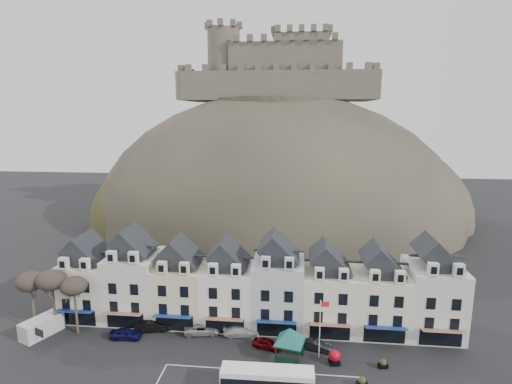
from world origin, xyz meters
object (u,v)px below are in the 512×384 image
red_buoy (334,357)px  car_black (153,325)px  bus (267,379)px  bus_shelter (290,335)px  car_white (241,331)px  car_maroon (267,344)px  car_silver (203,329)px  white_van (42,326)px  car_navy (126,334)px  flagpole (321,325)px  car_charcoal (317,345)px

red_buoy → car_black: (-23.61, 4.77, -0.10)m
bus → red_buoy: bus is taller
bus → bus_shelter: 6.45m
car_white → car_maroon: (3.60, -2.50, -0.06)m
red_buoy → car_black: 24.09m
car_black → car_silver: bearing=-104.8°
car_silver → car_maroon: car_silver is taller
bus_shelter → car_maroon: bearing=154.6°
bus_shelter → white_van: (-32.55, 2.14, -2.03)m
car_navy → car_black: bearing=-53.8°
car_black → bus_shelter: bearing=-119.0°
white_van → car_silver: size_ratio=1.19×
red_buoy → flagpole: size_ratio=0.23×
car_navy → car_maroon: bearing=-93.5°
red_buoy → car_black: bearing=168.6°
bus → red_buoy: (7.41, 5.68, -0.64)m
car_black → car_white: bearing=-104.8°
flagpole → car_charcoal: bearing=99.1°
flagpole → white_van: flagpole is taller
bus_shelter → car_charcoal: bus_shelter is taller
flagpole → car_silver: (-15.17, 3.72, -3.56)m
car_silver → car_charcoal: size_ratio=1.27×
car_maroon → car_black: bearing=97.9°
car_white → car_charcoal: bearing=-108.1°
car_charcoal → bus_shelter: bearing=141.9°
flagpole → car_navy: size_ratio=1.82×
bus → white_van: bearing=164.3°
white_van → car_black: bearing=32.8°
bus_shelter → car_silver: bus_shelter is taller
white_van → car_charcoal: (35.87, 0.29, -0.57)m
car_navy → car_maroon: 18.40m
car_navy → car_charcoal: (24.52, 0.05, -0.08)m
car_navy → white_van: bearing=88.5°
white_van → car_charcoal: 35.87m
car_navy → car_white: (14.79, 2.26, -0.01)m
car_maroon → bus_shelter: bearing=-110.3°
car_navy → car_white: 14.96m
car_black → car_navy: bearing=114.1°
bus → red_buoy: bearing=36.5°
bus_shelter → red_buoy: bearing=10.5°
car_silver → car_charcoal: 15.09m
flagpole → car_charcoal: 3.92m
red_buoy → car_silver: 17.48m
bus → car_silver: 14.09m
car_navy → car_charcoal: size_ratio=1.08×
white_van → car_navy: bearing=23.9°
white_van → car_maroon: size_ratio=1.54×
car_black → car_charcoal: 21.84m
red_buoy → car_silver: size_ratio=0.36×
flagpole → car_silver: size_ratio=1.56×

